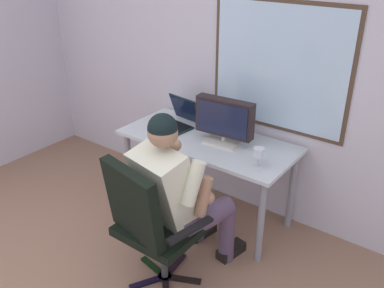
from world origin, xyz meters
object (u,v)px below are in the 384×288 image
office_chair (150,219)px  crt_monitor (224,119)px  person_seated (180,191)px  desk (207,149)px  laptop (177,119)px  wine_glass (259,153)px

office_chair → crt_monitor: size_ratio=2.06×
office_chair → person_seated: person_seated is taller
person_seated → desk: bearing=109.8°
laptop → office_chair: bearing=-60.8°
desk → person_seated: person_seated is taller
office_chair → crt_monitor: bearing=93.4°
crt_monitor → laptop: crt_monitor is taller
laptop → desk: bearing=-10.3°
desk → crt_monitor: bearing=10.4°
person_seated → wine_glass: person_seated is taller
office_chair → person_seated: size_ratio=0.79×
desk → laptop: 0.40m
office_chair → laptop: size_ratio=2.57×
office_chair → laptop: 1.17m
person_seated → wine_glass: size_ratio=8.64×
desk → crt_monitor: crt_monitor is taller
laptop → wine_glass: 0.94m
wine_glass → desk: bearing=163.7°
desk → laptop: (-0.36, 0.07, 0.16)m
person_seated → laptop: 0.97m
desk → person_seated: 0.72m
desk → laptop: bearing=169.7°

